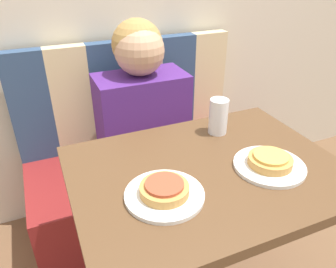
% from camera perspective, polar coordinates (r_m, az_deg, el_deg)
% --- Properties ---
extents(booth_seat, '(1.15, 0.55, 0.42)m').
position_cam_1_polar(booth_seat, '(1.81, -3.94, -10.06)').
color(booth_seat, maroon).
rests_on(booth_seat, ground_plane).
extents(booth_backrest, '(1.15, 0.07, 0.55)m').
position_cam_1_polar(booth_backrest, '(1.76, -7.13, 7.07)').
color(booth_backrest, navy).
rests_on(booth_backrest, booth_seat).
extents(dining_table, '(0.83, 0.62, 0.78)m').
position_cam_1_polar(dining_table, '(1.10, 6.56, -11.54)').
color(dining_table, brown).
rests_on(dining_table, ground_plane).
extents(person, '(0.41, 0.25, 0.69)m').
position_cam_1_polar(person, '(1.53, -4.70, 6.26)').
color(person, '#4C237A').
rests_on(person, booth_seat).
extents(plate_left, '(0.22, 0.22, 0.01)m').
position_cam_1_polar(plate_left, '(0.90, -0.63, -10.55)').
color(plate_left, white).
rests_on(plate_left, dining_table).
extents(plate_right, '(0.22, 0.22, 0.01)m').
position_cam_1_polar(plate_right, '(1.05, 17.20, -5.31)').
color(plate_right, white).
rests_on(plate_right, dining_table).
extents(pizza_left, '(0.13, 0.13, 0.03)m').
position_cam_1_polar(pizza_left, '(0.89, -0.63, -9.48)').
color(pizza_left, '#C68E47').
rests_on(pizza_left, plate_left).
extents(pizza_right, '(0.13, 0.13, 0.03)m').
position_cam_1_polar(pizza_right, '(1.04, 17.38, -4.34)').
color(pizza_right, '#C68E47').
rests_on(pizza_right, plate_right).
extents(drinking_cup, '(0.07, 0.07, 0.13)m').
position_cam_1_polar(drinking_cup, '(1.18, 8.76, 3.06)').
color(drinking_cup, silver).
rests_on(drinking_cup, dining_table).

